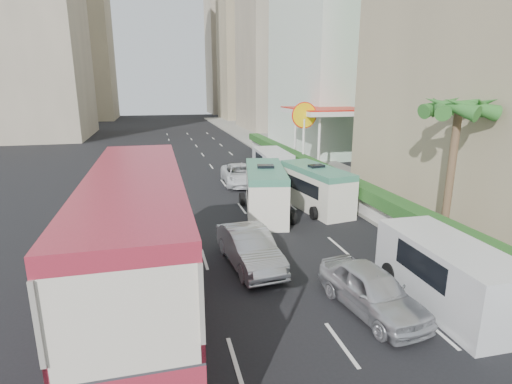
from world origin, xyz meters
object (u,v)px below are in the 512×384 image
object	(u,v)px
double_decker_bus	(141,257)
panel_van_near	(447,274)
minibus_near	(265,191)
panel_van_far	(272,164)
van_asset	(240,184)
minibus_far	(315,188)
car_silver_lane_a	(249,265)
shell_station	(326,138)
car_silver_lane_b	(370,310)
palm_tree	(450,176)

from	to	relation	value
double_decker_bus	panel_van_near	size ratio (longest dim) A/B	1.95
minibus_near	panel_van_far	world-z (taller)	minibus_near
van_asset	minibus_far	bearing A→B (deg)	-64.59
double_decker_bus	panel_van_near	distance (m)	10.27
car_silver_lane_a	shell_station	xyz separation A→B (m)	(11.80, 19.06, 2.75)
car_silver_lane_b	shell_station	size ratio (longest dim) A/B	0.56
minibus_far	van_asset	bearing A→B (deg)	104.61
double_decker_bus	van_asset	world-z (taller)	double_decker_bus
car_silver_lane_b	shell_station	bearing A→B (deg)	61.28
panel_van_far	shell_station	size ratio (longest dim) A/B	0.70
double_decker_bus	panel_van_near	bearing A→B (deg)	-3.99
car_silver_lane_a	van_asset	bearing A→B (deg)	73.72
minibus_near	panel_van_near	distance (m)	11.83
shell_station	van_asset	bearing A→B (deg)	-153.51
van_asset	minibus_near	world-z (taller)	minibus_near
panel_van_near	minibus_near	bearing A→B (deg)	108.10
minibus_near	minibus_far	bearing A→B (deg)	17.51
van_asset	panel_van_near	bearing A→B (deg)	-77.99
car_silver_lane_a	panel_van_near	xyz separation A→B (m)	(5.95, -4.65, 1.13)
double_decker_bus	panel_van_far	size ratio (longest dim) A/B	1.95
car_silver_lane_a	panel_van_near	bearing A→B (deg)	-44.00
panel_van_near	double_decker_bus	bearing A→B (deg)	177.28
panel_van_far	car_silver_lane_b	bearing A→B (deg)	-94.63
car_silver_lane_a	car_silver_lane_b	size ratio (longest dim) A/B	1.07
panel_van_far	shell_station	bearing A→B (deg)	28.08
van_asset	minibus_near	bearing A→B (deg)	-88.60
minibus_near	minibus_far	world-z (taller)	minibus_near
panel_van_far	van_asset	bearing A→B (deg)	-149.61
van_asset	panel_van_far	world-z (taller)	panel_van_far
shell_station	panel_van_far	bearing A→B (deg)	-154.29
van_asset	minibus_near	xyz separation A→B (m)	(-0.11, -7.82, 1.41)
van_asset	car_silver_lane_a	bearing A→B (deg)	-98.12
panel_van_far	minibus_far	bearing A→B (deg)	-86.83
double_decker_bus	minibus_far	bearing A→B (deg)	47.50
double_decker_bus	car_silver_lane_a	xyz separation A→B (m)	(4.20, 3.94, -2.53)
panel_van_far	minibus_near	bearing A→B (deg)	-106.25
car_silver_lane_a	panel_van_near	distance (m)	7.64
double_decker_bus	minibus_far	size ratio (longest dim) A/B	1.86
shell_station	car_silver_lane_a	bearing A→B (deg)	-121.77
double_decker_bus	minibus_near	distance (m)	12.61
panel_van_near	panel_van_far	world-z (taller)	panel_van_far
double_decker_bus	car_silver_lane_b	distance (m)	7.82
panel_van_near	shell_station	xyz separation A→B (m)	(5.85, 23.71, 1.62)
double_decker_bus	shell_station	size ratio (longest dim) A/B	1.38
minibus_near	panel_van_near	size ratio (longest dim) A/B	1.13
car_silver_lane_b	minibus_near	xyz separation A→B (m)	(-0.66, 11.14, 1.41)
double_decker_bus	car_silver_lane_a	bearing A→B (deg)	43.22
minibus_far	panel_van_far	distance (m)	9.12
palm_tree	panel_van_far	bearing A→B (deg)	103.61
car_silver_lane_b	van_asset	world-z (taller)	car_silver_lane_b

